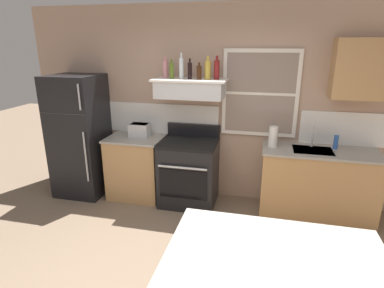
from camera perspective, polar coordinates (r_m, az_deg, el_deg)
back_wall at (r=4.45m, az=4.08°, el=6.99°), size 5.40×0.11×2.70m
refrigerator at (r=4.90m, az=-19.72°, el=1.37°), size 0.70×0.72×1.77m
counter_left_of_stove at (r=4.70m, az=-9.99°, el=-4.06°), size 0.79×0.63×0.91m
toaster at (r=4.54m, az=-9.47°, el=2.55°), size 0.30×0.20×0.19m
stove_range at (r=4.42m, az=-0.55°, el=-5.09°), size 0.76×0.69×1.09m
range_hood_shelf at (r=4.20m, az=-0.29°, el=10.14°), size 0.96×0.52×0.24m
bottle_rose_pink at (r=4.31m, az=-4.86°, el=13.49°), size 0.07×0.07×0.28m
bottle_olive_oil_square at (r=4.20m, az=-3.71°, el=13.21°), size 0.06×0.06×0.25m
bottle_clear_tall at (r=4.21m, az=-1.94°, el=13.69°), size 0.06×0.06×0.33m
bottle_balsamic_dark at (r=4.14m, az=-0.40°, el=13.23°), size 0.06×0.06×0.26m
bottle_brown_stout at (r=4.10m, az=1.30°, el=12.91°), size 0.06×0.06×0.21m
bottle_champagne_gold_foil at (r=4.12m, az=2.88°, el=13.35°), size 0.08×0.08×0.29m
bottle_red_label_wine at (r=4.13m, az=4.51°, el=13.37°), size 0.07×0.07×0.30m
counter_right_with_sink at (r=4.41m, az=21.71°, el=-6.62°), size 1.43×0.63×0.91m
sink_faucet at (r=4.28m, az=21.19°, el=1.68°), size 0.03×0.17×0.28m
paper_towel_roll at (r=4.15m, az=14.54°, el=1.28°), size 0.11×0.11×0.27m
dish_soap_bottle at (r=4.35m, az=24.69°, el=0.34°), size 0.06×0.06×0.18m
upper_cabinet_right at (r=4.28m, az=28.45°, el=11.90°), size 0.64×0.32×0.70m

